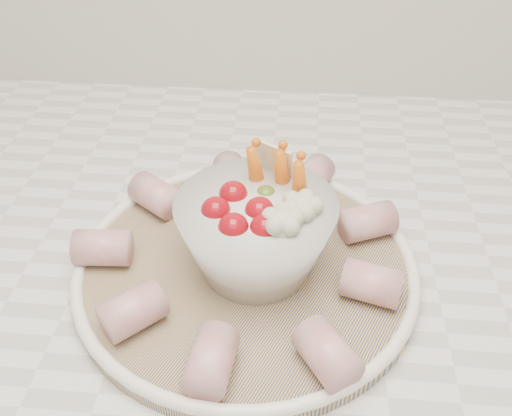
{
  "coord_description": "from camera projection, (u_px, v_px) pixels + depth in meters",
  "views": [
    {
      "loc": [
        -0.02,
        0.98,
        1.31
      ],
      "look_at": [
        -0.06,
        1.36,
        1.01
      ],
      "focal_mm": 40.0,
      "sensor_mm": 36.0,
      "label": 1
    }
  ],
  "objects": [
    {
      "name": "serving_platter",
      "position": [
        246.0,
        266.0,
        0.54
      ],
      "size": [
        0.43,
        0.43,
        0.02
      ],
      "color": "navy",
      "rests_on": "kitchen_counter"
    },
    {
      "name": "cured_meat_rolls",
      "position": [
        246.0,
        250.0,
        0.53
      ],
      "size": [
        0.31,
        0.3,
        0.03
      ],
      "color": "#B1515F",
      "rests_on": "serving_platter"
    },
    {
      "name": "veggie_bowl",
      "position": [
        257.0,
        233.0,
        0.51
      ],
      "size": [
        0.14,
        0.14,
        0.11
      ],
      "color": "silver",
      "rests_on": "serving_platter"
    }
  ]
}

